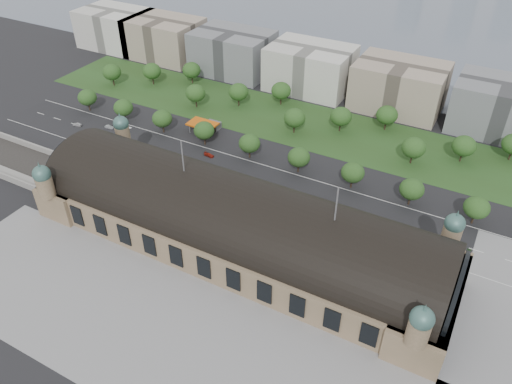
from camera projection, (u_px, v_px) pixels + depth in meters
The scene contains 50 objects.
ground at pixel (236, 245), 178.35m from camera, with size 900.00×900.00×0.00m, color black.
station at pixel (235, 223), 172.23m from camera, with size 150.00×48.40×44.30m.
track_cutting at pixel (17, 165), 218.57m from camera, with size 70.00×24.00×3.10m.
plaza_south at pixel (189, 348), 143.46m from camera, with size 190.00×48.00×0.12m, color gray.
road_slab at pixel (241, 177), 212.84m from camera, with size 260.00×26.00×0.10m, color black.
grass_belt at pixel (304, 124), 249.74m from camera, with size 300.00×45.00×0.10m, color #29471C.
petrol_station at pixel (208, 125), 243.35m from camera, with size 14.00×13.00×5.05m.
lake at pixel (429, 17), 388.67m from camera, with size 700.00×320.00×0.08m, color slate.
office_0 at pixel (116, 28), 330.28m from camera, with size 45.00×32.00×24.00m, color silver.
office_1 at pixel (165, 38), 314.93m from camera, with size 45.00×32.00×24.00m, color tan.
office_2 at pixel (233, 52), 295.76m from camera, with size 45.00×32.00×24.00m, color slate.
office_3 at pixel (310, 68), 276.58m from camera, with size 45.00×32.00×24.00m, color silver.
office_4 at pixel (399, 86), 257.40m from camera, with size 45.00×32.00×24.00m, color tan.
office_5 at pixel (502, 108), 238.22m from camera, with size 45.00×32.00×24.00m, color slate.
tree_row_0 at pixel (87, 97), 257.36m from camera, with size 9.60×9.60×11.52m.
tree_row_1 at pixel (123, 108), 248.16m from camera, with size 9.60×9.60×11.52m.
tree_row_2 at pixel (162, 119), 238.95m from camera, with size 9.60×9.60×11.52m.
tree_row_3 at pixel (204, 130), 229.74m from camera, with size 9.60×9.60×11.52m.
tree_row_4 at pixel (249, 143), 220.54m from camera, with size 9.60×9.60×11.52m.
tree_row_5 at pixel (299, 157), 211.33m from camera, with size 9.60×9.60×11.52m.
tree_row_6 at pixel (353, 173), 202.13m from camera, with size 9.60×9.60×11.52m.
tree_row_7 at pixel (412, 189), 192.92m from camera, with size 9.60×9.60×11.52m.
tree_row_8 at pixel (477, 208), 183.71m from camera, with size 9.60×9.60×11.52m.
tree_belt_0 at pixel (112, 72), 282.00m from camera, with size 10.40×10.40×12.48m.
tree_belt_1 at pixel (152, 71), 283.18m from camera, with size 10.40×10.40×12.48m.
tree_belt_2 at pixel (191, 70), 284.36m from camera, with size 10.40×10.40×12.48m.
tree_belt_3 at pixel (195, 93), 260.14m from camera, with size 10.40×10.40×12.48m.
tree_belt_4 at pixel (238, 92), 261.32m from camera, with size 10.40×10.40×12.48m.
tree_belt_5 at pixel (281, 91), 262.50m from camera, with size 10.40×10.40×12.48m.
tree_belt_6 at pixel (295, 118), 238.27m from camera, with size 10.40×10.40×12.48m.
tree_belt_7 at pixel (341, 116), 239.45m from camera, with size 10.40×10.40×12.48m.
tree_belt_8 at pixel (387, 115), 240.63m from camera, with size 10.40×10.40×12.48m.
tree_belt_9 at pixel (414, 148), 216.41m from camera, with size 10.40×10.40×12.48m.
tree_belt_10 at pixel (464, 146), 217.59m from camera, with size 10.40×10.40×12.48m.
traffic_car_0 at pixel (77, 124), 248.00m from camera, with size 1.90×4.72×1.61m, color silver.
traffic_car_1 at pixel (109, 127), 246.09m from camera, with size 1.53×4.38×1.44m, color #9B9EA3.
traffic_car_2 at pixel (136, 152), 227.56m from camera, with size 2.63×5.70×1.58m, color black.
traffic_car_3 at pixel (209, 155), 225.36m from camera, with size 2.01×4.94×1.43m, color maroon.
traffic_car_4 at pixel (287, 206), 195.11m from camera, with size 1.68×4.18×1.43m, color #1F1A48.
traffic_car_5 at pixel (342, 209), 193.98m from camera, with size 1.46×4.18×1.38m, color #515458.
parked_car_0 at pixel (112, 153), 226.20m from camera, with size 1.70×4.88×1.61m, color black.
parked_car_1 at pixel (163, 177), 211.11m from camera, with size 2.61×5.66×1.57m, color maroon.
parked_car_2 at pixel (132, 166), 217.71m from camera, with size 2.20×5.42×1.57m, color #181742.
parked_car_3 at pixel (177, 180), 209.48m from camera, with size 1.58×3.93×1.34m, color slate.
parked_car_4 at pixel (183, 182), 208.49m from camera, with size 1.37×3.92×1.29m, color silver.
parked_car_5 at pixel (210, 192), 202.65m from camera, with size 2.33×5.05×1.40m, color gray.
parked_car_6 at pixel (227, 195), 201.11m from camera, with size 2.18×5.37×1.56m, color black.
bus_west at pixel (274, 202), 195.69m from camera, with size 3.09×13.19×3.68m, color red.
bus_mid at pixel (332, 221), 186.52m from camera, with size 2.87×12.27×3.42m, color silver.
bus_east at pixel (311, 205), 194.11m from camera, with size 3.10×13.26×3.69m, color silver.
Camera 1 is at (69.27, -112.55, 121.46)m, focal length 35.00 mm.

